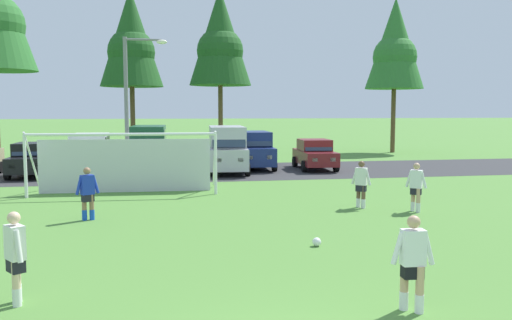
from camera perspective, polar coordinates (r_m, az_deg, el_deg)
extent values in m
plane|color=#518438|center=(21.15, -5.63, -3.74)|extent=(400.00, 400.00, 0.00)
cube|color=#333335|center=(28.73, -6.83, -1.31)|extent=(52.00, 8.40, 0.01)
sphere|color=white|center=(13.15, 6.69, -8.93)|extent=(0.22, 0.22, 0.22)
sphere|color=black|center=(13.15, 6.69, -8.91)|extent=(0.08, 0.08, 0.08)
sphere|color=red|center=(13.17, 6.95, -8.92)|extent=(0.07, 0.07, 0.07)
cylinder|color=white|center=(20.96, -4.47, -0.45)|extent=(0.12, 0.12, 2.44)
cylinder|color=white|center=(21.84, -24.02, -0.67)|extent=(0.12, 0.12, 2.44)
cylinder|color=white|center=(21.00, -14.53, 2.74)|extent=(7.32, 0.46, 0.12)
cylinder|color=white|center=(21.84, -4.59, 0.11)|extent=(0.17, 1.95, 2.46)
cylinder|color=white|center=(22.69, -23.39, -0.12)|extent=(0.17, 1.95, 2.46)
cube|color=silver|center=(22.09, -14.13, -0.61)|extent=(6.95, 0.36, 2.20)
cylinder|color=tan|center=(9.37, 15.97, -13.25)|extent=(0.14, 0.14, 0.80)
cylinder|color=tan|center=(9.30, 17.55, -13.44)|extent=(0.14, 0.14, 0.80)
cylinder|color=white|center=(9.44, 15.93, -14.63)|extent=(0.15, 0.15, 0.32)
cylinder|color=white|center=(9.37, 17.51, -14.82)|extent=(0.15, 0.15, 0.32)
cube|color=black|center=(9.23, 16.81, -11.46)|extent=(0.35, 0.24, 0.28)
cube|color=white|center=(9.13, 16.88, -9.17)|extent=(0.39, 0.26, 0.60)
sphere|color=tan|center=(9.03, 16.95, -6.53)|extent=(0.22, 0.22, 0.22)
cylinder|color=white|center=(9.08, 15.31, -9.35)|extent=(0.23, 0.10, 0.55)
cylinder|color=white|center=(9.20, 18.42, -9.24)|extent=(0.23, 0.10, 0.55)
cylinder|color=tan|center=(18.06, 17.40, -4.26)|extent=(0.14, 0.14, 0.80)
cylinder|color=tan|center=(18.24, 16.88, -4.15)|extent=(0.14, 0.14, 0.80)
cylinder|color=white|center=(18.10, 17.38, -5.01)|extent=(0.15, 0.15, 0.32)
cylinder|color=white|center=(18.28, 16.86, -4.90)|extent=(0.15, 0.15, 0.32)
cube|color=black|center=(18.10, 17.17, -3.21)|extent=(0.40, 0.39, 0.28)
cube|color=white|center=(18.05, 17.20, -2.02)|extent=(0.45, 0.43, 0.60)
sphere|color=tan|center=(18.00, 17.24, -0.66)|extent=(0.22, 0.22, 0.22)
cylinder|color=white|center=(17.96, 17.96, -2.14)|extent=(0.23, 0.21, 0.55)
cylinder|color=white|center=(18.14, 16.45, -2.02)|extent=(0.23, 0.21, 0.55)
cylinder|color=#936B4C|center=(16.85, -17.60, -4.95)|extent=(0.14, 0.14, 0.80)
cylinder|color=#936B4C|center=(16.86, -18.35, -4.97)|extent=(0.14, 0.14, 0.80)
cylinder|color=blue|center=(16.90, -17.58, -5.75)|extent=(0.15, 0.15, 0.32)
cylinder|color=blue|center=(16.91, -18.33, -5.77)|extent=(0.15, 0.15, 0.32)
cube|color=black|center=(16.80, -18.01, -3.89)|extent=(0.40, 0.36, 0.28)
cube|color=#1E38B7|center=(16.75, -18.05, -2.60)|extent=(0.45, 0.40, 0.60)
sphere|color=#936B4C|center=(16.69, -18.09, -1.14)|extent=(0.22, 0.22, 0.22)
cylinder|color=#1E38B7|center=(16.81, -17.21, -2.62)|extent=(0.24, 0.19, 0.55)
cylinder|color=#1E38B7|center=(16.69, -18.89, -2.72)|extent=(0.24, 0.19, 0.55)
cylinder|color=beige|center=(10.26, -24.80, -11.88)|extent=(0.14, 0.14, 0.80)
cylinder|color=beige|center=(10.05, -24.85, -12.24)|extent=(0.14, 0.14, 0.80)
cylinder|color=white|center=(10.33, -24.75, -13.15)|extent=(0.15, 0.15, 0.32)
cylinder|color=white|center=(10.13, -24.79, -13.53)|extent=(0.15, 0.15, 0.32)
cube|color=black|center=(10.07, -24.90, -10.32)|extent=(0.38, 0.40, 0.28)
cube|color=silver|center=(9.98, -24.99, -8.21)|extent=(0.42, 0.45, 0.60)
sphere|color=beige|center=(9.89, -25.09, -5.79)|extent=(0.22, 0.22, 0.22)
cylinder|color=silver|center=(10.22, -25.28, -8.02)|extent=(0.21, 0.24, 0.55)
cylinder|color=silver|center=(9.74, -24.67, -8.65)|extent=(0.21, 0.24, 0.55)
cylinder|color=brown|center=(18.33, 11.72, -3.98)|extent=(0.14, 0.14, 0.80)
cylinder|color=brown|center=(18.47, 11.19, -3.90)|extent=(0.14, 0.14, 0.80)
cylinder|color=white|center=(18.37, 11.71, -4.72)|extent=(0.15, 0.15, 0.32)
cylinder|color=white|center=(18.51, 11.18, -4.64)|extent=(0.15, 0.15, 0.32)
cube|color=black|center=(18.35, 11.48, -2.96)|extent=(0.40, 0.38, 0.28)
cube|color=silver|center=(18.30, 11.50, -1.78)|extent=(0.45, 0.42, 0.60)
sphere|color=brown|center=(18.25, 11.52, -0.44)|extent=(0.22, 0.22, 0.22)
cylinder|color=silver|center=(18.20, 12.22, -1.90)|extent=(0.24, 0.21, 0.55)
cylinder|color=silver|center=(18.41, 10.78, -1.79)|extent=(0.24, 0.21, 0.55)
cylinder|color=black|center=(31.12, -26.36, -0.74)|extent=(0.26, 0.65, 0.64)
cube|color=black|center=(29.00, -23.34, -0.28)|extent=(1.91, 4.24, 0.76)
cube|color=black|center=(29.09, -23.33, 1.13)|extent=(1.71, 2.14, 0.64)
cube|color=#28384C|center=(28.14, -23.73, 0.94)|extent=(1.54, 0.35, 0.55)
cube|color=#28384C|center=(28.93, -21.71, 1.16)|extent=(0.08, 1.79, 0.45)
cube|color=white|center=(26.88, -23.20, -0.58)|extent=(0.28, 0.09, 0.20)
cube|color=white|center=(27.10, -25.25, -0.62)|extent=(0.28, 0.09, 0.20)
cube|color=#B21414|center=(30.91, -21.67, 0.21)|extent=(0.28, 0.09, 0.20)
cube|color=#B21414|center=(31.10, -23.46, 0.17)|extent=(0.28, 0.09, 0.20)
cylinder|color=black|center=(27.59, -22.02, -1.29)|extent=(0.26, 0.65, 0.64)
cylinder|color=black|center=(27.98, -25.65, -1.34)|extent=(0.26, 0.65, 0.64)
cylinder|color=black|center=(30.14, -21.13, -0.72)|extent=(0.26, 0.65, 0.64)
cylinder|color=black|center=(30.49, -24.47, -0.78)|extent=(0.26, 0.65, 0.64)
cube|color=silver|center=(28.40, -17.77, 0.04)|extent=(2.00, 4.64, 1.00)
cube|color=silver|center=(28.53, -17.78, 1.92)|extent=(1.81, 3.04, 0.84)
cube|color=#28384C|center=(27.12, -18.11, 1.70)|extent=(1.62, 0.41, 0.71)
cube|color=#28384C|center=(28.44, -16.01, 1.96)|extent=(0.10, 2.55, 0.59)
cube|color=white|center=(26.10, -17.18, -0.29)|extent=(0.28, 0.09, 0.20)
cube|color=white|center=(26.23, -19.46, -0.33)|extent=(0.28, 0.09, 0.20)
cube|color=#B21414|center=(30.58, -16.34, 0.55)|extent=(0.28, 0.09, 0.20)
cube|color=#B21414|center=(30.69, -18.28, 0.51)|extent=(0.28, 0.09, 0.20)
cylinder|color=black|center=(26.94, -16.07, -1.26)|extent=(0.25, 0.65, 0.64)
cylinder|color=black|center=(27.17, -20.07, -1.32)|extent=(0.25, 0.65, 0.64)
cylinder|color=black|center=(29.77, -15.63, -0.63)|extent=(0.25, 0.65, 0.64)
cylinder|color=black|center=(29.97, -19.25, -0.69)|extent=(0.25, 0.65, 0.64)
cube|color=#194C2D|center=(29.56, -11.71, 0.49)|extent=(2.11, 4.86, 1.10)
cube|color=#194C2D|center=(29.69, -11.73, 2.64)|extent=(1.93, 4.16, 1.10)
cube|color=#28384C|center=(27.72, -11.97, 2.40)|extent=(1.68, 0.52, 0.91)
cube|color=#28384C|center=(29.65, -9.97, 2.67)|extent=(0.15, 3.48, 0.77)
cube|color=white|center=(27.18, -10.87, 0.18)|extent=(0.28, 0.09, 0.20)
cube|color=white|center=(27.25, -13.14, 0.15)|extent=(0.28, 0.09, 0.20)
cube|color=#B21414|center=(31.88, -10.49, 0.96)|extent=(0.28, 0.09, 0.20)
cube|color=#B21414|center=(31.94, -12.43, 0.93)|extent=(0.28, 0.09, 0.20)
cylinder|color=black|center=(28.09, -9.87, -0.86)|extent=(0.26, 0.65, 0.64)
cylinder|color=black|center=(28.21, -13.86, -0.91)|extent=(0.26, 0.65, 0.64)
cylinder|color=black|center=(31.05, -9.72, -0.26)|extent=(0.26, 0.65, 0.64)
cylinder|color=black|center=(31.16, -13.33, -0.31)|extent=(0.26, 0.65, 0.64)
cube|color=#B2B2BC|center=(28.08, -3.21, 0.34)|extent=(2.26, 4.92, 1.10)
cube|color=#B2B2BC|center=(28.21, -3.25, 2.60)|extent=(2.06, 4.21, 1.10)
cube|color=#28384C|center=(26.24, -3.00, 2.35)|extent=(1.69, 0.57, 0.91)
cube|color=#28384C|center=(28.27, -1.40, 2.61)|extent=(0.26, 3.48, 0.77)
cube|color=white|center=(25.77, -1.72, 0.00)|extent=(0.28, 0.10, 0.20)
cube|color=white|center=(25.71, -4.11, -0.03)|extent=(0.28, 0.10, 0.20)
cube|color=#B21414|center=(30.46, -2.45, 0.84)|extent=(0.28, 0.10, 0.20)
cube|color=#B21414|center=(30.40, -4.48, 0.82)|extent=(0.28, 0.10, 0.20)
cylinder|color=black|center=(26.74, -0.93, -1.10)|extent=(0.28, 0.65, 0.64)
cylinder|color=black|center=(26.62, -5.13, -1.15)|extent=(0.28, 0.65, 0.64)
cylinder|color=black|center=(29.68, -1.48, -0.44)|extent=(0.28, 0.65, 0.64)
cylinder|color=black|center=(29.58, -5.26, -0.49)|extent=(0.28, 0.65, 0.64)
cube|color=navy|center=(30.03, -0.22, 0.58)|extent=(2.06, 4.66, 1.00)
cube|color=navy|center=(30.17, -0.28, 2.36)|extent=(1.85, 3.06, 0.84)
cube|color=#28384C|center=(28.76, 0.11, 2.17)|extent=(1.63, 0.43, 0.71)
cube|color=#28384C|center=(30.30, 1.38, 2.37)|extent=(0.13, 2.55, 0.59)
cube|color=white|center=(27.88, 1.48, 0.31)|extent=(0.28, 0.09, 0.20)
cube|color=white|center=(27.73, -0.65, 0.28)|extent=(0.28, 0.09, 0.20)
cube|color=#B21414|center=(32.33, 0.14, 1.02)|extent=(0.28, 0.09, 0.20)
cube|color=#B21414|center=(32.20, -1.70, 1.00)|extent=(0.28, 0.09, 0.20)
cylinder|color=black|center=(28.83, 2.04, -0.62)|extent=(0.26, 0.65, 0.64)
cylinder|color=black|center=(28.55, -1.72, -0.68)|extent=(0.26, 0.65, 0.64)
cylinder|color=black|center=(31.62, 1.13, -0.08)|extent=(0.26, 0.65, 0.64)
cylinder|color=black|center=(31.37, -2.30, -0.13)|extent=(0.26, 0.65, 0.64)
cube|color=maroon|center=(29.96, 6.48, 0.31)|extent=(2.02, 4.29, 0.76)
cube|color=maroon|center=(30.05, 6.43, 1.66)|extent=(1.77, 2.19, 0.64)
cube|color=#28384C|center=(29.11, 6.87, 1.50)|extent=(1.54, 0.40, 0.55)
cube|color=#28384C|center=(30.26, 7.97, 1.67)|extent=(0.14, 1.78, 0.45)
cube|color=white|center=(28.09, 8.44, 0.04)|extent=(0.28, 0.09, 0.20)
cube|color=white|center=(27.84, 6.48, 0.02)|extent=(0.28, 0.09, 0.20)
cube|color=#B21414|center=(32.07, 6.48, 0.73)|extent=(0.28, 0.09, 0.20)
cube|color=#B21414|center=(31.85, 4.75, 0.72)|extent=(0.28, 0.09, 0.20)
cylinder|color=black|center=(28.97, 8.80, -0.65)|extent=(0.27, 0.65, 0.64)
cylinder|color=black|center=(28.53, 5.32, -0.71)|extent=(0.27, 0.65, 0.64)
cylinder|color=black|center=(31.47, 7.51, -0.15)|extent=(0.27, 0.65, 0.64)
cylinder|color=black|center=(31.07, 4.30, -0.19)|extent=(0.27, 0.65, 0.64)
cylinder|color=brown|center=(40.00, -13.38, 4.17)|extent=(0.36, 0.36, 5.15)
cone|color=#1E511E|center=(40.35, -13.58, 12.97)|extent=(4.63, 4.63, 7.21)
sphere|color=#1E511E|center=(40.22, -13.55, 11.44)|extent=(3.48, 3.48, 3.48)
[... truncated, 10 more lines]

